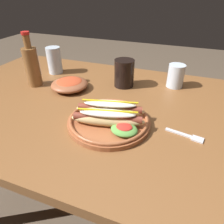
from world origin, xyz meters
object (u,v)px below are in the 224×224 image
object	(u,v)px
hot_dog_plate	(110,118)
fork	(187,136)
water_cup	(176,76)
extra_cup	(54,60)
side_bowl	(70,84)
glass_bottle	(32,65)
soda_cup	(124,73)

from	to	relation	value
hot_dog_plate	fork	size ratio (longest dim) A/B	2.33
water_cup	extra_cup	size ratio (longest dim) A/B	0.78
extra_cup	side_bowl	bearing A→B (deg)	-40.67
water_cup	extra_cup	distance (m)	0.62
fork	glass_bottle	world-z (taller)	glass_bottle
soda_cup	side_bowl	size ratio (longest dim) A/B	0.74
soda_cup	glass_bottle	bearing A→B (deg)	-160.70
extra_cup	hot_dog_plate	bearing A→B (deg)	-37.74
glass_bottle	side_bowl	size ratio (longest dim) A/B	1.45
glass_bottle	side_bowl	bearing A→B (deg)	5.85
hot_dog_plate	soda_cup	bearing A→B (deg)	99.03
water_cup	side_bowl	size ratio (longest dim) A/B	0.63
hot_dog_plate	side_bowl	size ratio (longest dim) A/B	1.70
water_cup	hot_dog_plate	bearing A→B (deg)	-114.00
hot_dog_plate	extra_cup	xyz separation A→B (m)	(-0.45, 0.34, 0.04)
glass_bottle	extra_cup	bearing A→B (deg)	89.77
hot_dog_plate	extra_cup	distance (m)	0.56
side_bowl	fork	bearing A→B (deg)	-17.89
soda_cup	glass_bottle	distance (m)	0.42
water_cup	side_bowl	world-z (taller)	water_cup
water_cup	side_bowl	distance (m)	0.49
glass_bottle	side_bowl	xyz separation A→B (m)	(0.18, 0.02, -0.07)
side_bowl	hot_dog_plate	bearing A→B (deg)	-35.72
fork	glass_bottle	distance (m)	0.72
fork	side_bowl	xyz separation A→B (m)	(-0.53, 0.17, 0.02)
water_cup	glass_bottle	bearing A→B (deg)	-160.95
extra_cup	soda_cup	bearing A→B (deg)	-4.25
fork	soda_cup	distance (m)	0.43
fork	glass_bottle	bearing A→B (deg)	178.71
soda_cup	extra_cup	bearing A→B (deg)	175.75
fork	water_cup	distance (m)	0.38
glass_bottle	hot_dog_plate	bearing A→B (deg)	-21.61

